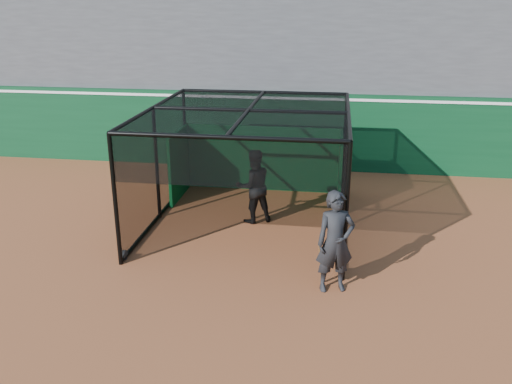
# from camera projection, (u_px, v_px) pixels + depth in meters

# --- Properties ---
(ground) EXTENTS (120.00, 120.00, 0.00)m
(ground) POSITION_uv_depth(u_px,v_px,m) (216.00, 295.00, 10.32)
(ground) COLOR brown
(ground) RESTS_ON ground
(outfield_wall) EXTENTS (50.00, 0.50, 2.50)m
(outfield_wall) POSITION_uv_depth(u_px,v_px,m) (271.00, 129.00, 17.81)
(outfield_wall) COLOR #0A3C1D
(outfield_wall) RESTS_ON ground
(grandstand) EXTENTS (50.00, 7.85, 8.95)m
(grandstand) POSITION_uv_depth(u_px,v_px,m) (284.00, 23.00, 20.25)
(grandstand) COLOR #4C4C4F
(grandstand) RESTS_ON ground
(batting_cage) EXTENTS (4.75, 5.42, 2.85)m
(batting_cage) POSITION_uv_depth(u_px,v_px,m) (249.00, 168.00, 13.22)
(batting_cage) COLOR black
(batting_cage) RESTS_ON ground
(batter) EXTENTS (1.13, 1.05, 1.87)m
(batter) POSITION_uv_depth(u_px,v_px,m) (254.00, 186.00, 13.44)
(batter) COLOR black
(batter) RESTS_ON ground
(on_deck_player) EXTENTS (0.84, 0.67, 2.01)m
(on_deck_player) POSITION_uv_depth(u_px,v_px,m) (335.00, 242.00, 10.19)
(on_deck_player) COLOR black
(on_deck_player) RESTS_ON ground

